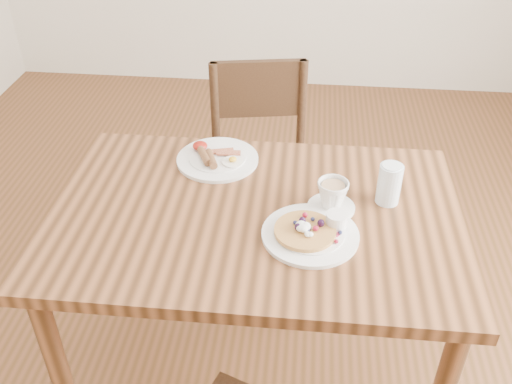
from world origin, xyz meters
TOP-DOWN VIEW (x-y plane):
  - ground at (0.00, 0.00)m, footprint 5.00×5.00m
  - dining_table at (0.00, 0.00)m, footprint 1.20×0.80m
  - chair_far at (-0.05, 0.66)m, footprint 0.49×0.49m
  - pancake_plate at (0.16, -0.09)m, footprint 0.27×0.27m
  - breakfast_plate at (-0.16, 0.26)m, footprint 0.27×0.27m
  - teacup_saucer at (0.22, 0.04)m, footprint 0.14×0.14m
  - water_glass at (0.38, 0.09)m, footprint 0.07×0.07m

SIDE VIEW (x-z plane):
  - ground at x=0.00m, z-range 0.00..0.00m
  - chair_far at x=-0.05m, z-range 0.05..0.93m
  - dining_table at x=0.00m, z-range 0.28..1.03m
  - breakfast_plate at x=-0.16m, z-range 0.74..0.78m
  - pancake_plate at x=0.16m, z-range 0.74..0.79m
  - teacup_saucer at x=0.22m, z-range 0.75..0.84m
  - water_glass at x=0.38m, z-range 0.75..0.88m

